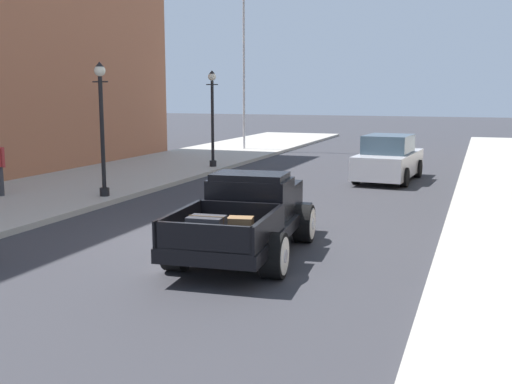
# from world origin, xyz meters

# --- Properties ---
(ground_plane) EXTENTS (140.00, 140.00, 0.00)m
(ground_plane) POSITION_xyz_m (0.00, 0.00, 0.00)
(ground_plane) COLOR #333338
(hotrod_truck_black) EXTENTS (2.46, 5.04, 1.58)m
(hotrod_truck_black) POSITION_xyz_m (0.96, -0.71, 0.75)
(hotrod_truck_black) COLOR black
(hotrod_truck_black) RESTS_ON ground
(car_background_silver) EXTENTS (2.09, 4.41, 1.65)m
(car_background_silver) POSITION_xyz_m (2.11, 10.32, 0.77)
(car_background_silver) COLOR #B7B7BC
(car_background_silver) RESTS_ON ground
(street_lamp_near) EXTENTS (0.50, 0.32, 3.85)m
(street_lamp_near) POSITION_xyz_m (-5.07, 3.26, 2.39)
(street_lamp_near) COLOR black
(street_lamp_near) RESTS_ON sidewalk_left
(street_lamp_far) EXTENTS (0.50, 0.32, 3.85)m
(street_lamp_far) POSITION_xyz_m (-5.04, 10.95, 2.39)
(street_lamp_far) COLOR black
(street_lamp_far) RESTS_ON sidewalk_left
(flagpole) EXTENTS (1.74, 0.16, 9.16)m
(flagpole) POSITION_xyz_m (-6.49, 18.77, 5.77)
(flagpole) COLOR #B2B2B7
(flagpole) RESTS_ON sidewalk_left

